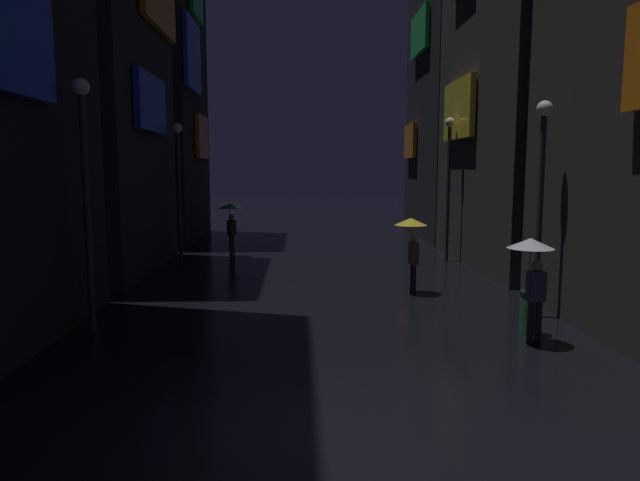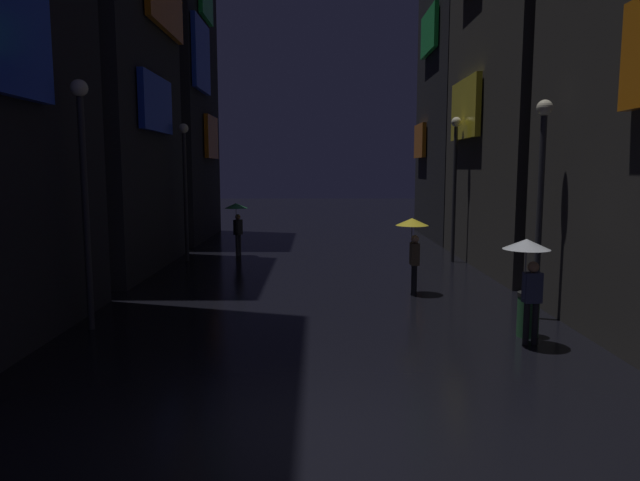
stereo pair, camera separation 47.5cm
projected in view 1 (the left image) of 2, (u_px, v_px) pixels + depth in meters
name	position (u px, v px, depth m)	size (l,w,h in m)	color
ground_plane	(343.00, 440.00, 7.32)	(120.00, 120.00, 0.00)	black
building_left_mid	(85.00, 8.00, 18.49)	(4.25, 7.26, 17.32)	#232328
building_left_far	(153.00, 38.00, 27.19)	(4.25, 7.09, 19.32)	black
building_right_mid	(528.00, 38.00, 19.90)	(4.25, 8.84, 16.04)	#33302D
building_right_far	(460.00, 91.00, 28.25)	(4.25, 7.50, 14.61)	black
pedestrian_near_crossing_clear	(532.00, 261.00, 11.21)	(0.90, 0.90, 2.12)	black
pedestrian_foreground_left_yellow	(412.00, 234.00, 15.72)	(0.90, 0.90, 2.12)	black
pedestrian_foreground_right_green	(230.00, 215.00, 22.47)	(0.90, 0.90, 2.12)	#2D2D38
streetlamp_right_near	(541.00, 182.00, 13.06)	(0.36, 0.36, 5.00)	#2D2D33
streetlamp_right_far	(449.00, 172.00, 21.10)	(0.36, 0.36, 5.34)	#2D2D33
streetlamp_left_far	(179.00, 175.00, 21.05)	(0.36, 0.36, 5.13)	#2D2D33
streetlamp_left_near	(85.00, 175.00, 11.84)	(0.36, 0.36, 5.31)	#2D2D33
trash_bin	(531.00, 313.00, 11.95)	(0.46, 0.46, 0.93)	#265933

